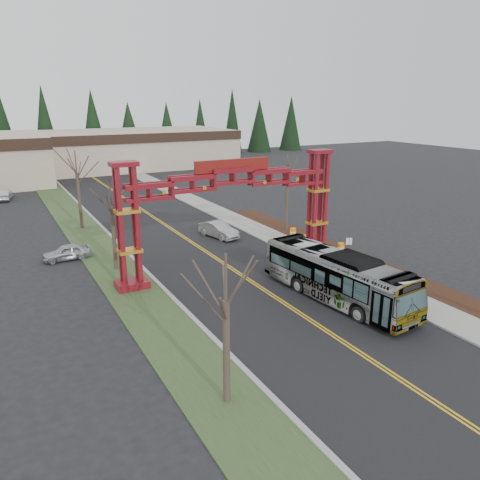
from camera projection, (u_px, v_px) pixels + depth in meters
ground at (415, 390)px, 21.44m from camera, size 200.00×200.00×0.00m
road at (197, 246)px, 42.47m from camera, size 12.00×110.00×0.02m
lane_line_left at (196, 246)px, 42.41m from camera, size 0.12×100.00×0.01m
lane_line_right at (198, 246)px, 42.52m from camera, size 0.12×100.00×0.01m
curb_right at (255, 236)px, 45.26m from camera, size 0.30×110.00×0.15m
sidewalk_right at (268, 234)px, 45.93m from camera, size 2.60×110.00×0.14m
landscape_strip at (405, 279)px, 34.50m from camera, size 2.60×50.00×0.12m
grass_median at (109, 259)px, 38.80m from camera, size 4.00×110.00×0.08m
curb_left at (130, 256)px, 39.64m from camera, size 0.30×110.00×0.15m
gateway_arch at (233, 194)px, 34.86m from camera, size 18.20×1.60×8.90m
retail_building_east at (132, 148)px, 92.27m from camera, size 38.00×20.30×7.00m
conifer_treeline at (68, 131)px, 97.09m from camera, size 116.10×5.60×13.00m
transit_bus at (337, 276)px, 30.61m from camera, size 3.94×12.11×3.31m
silver_sedan at (218, 230)px, 44.99m from camera, size 2.60×4.80×1.50m
parked_car_near_a at (67, 252)px, 38.68m from camera, size 3.85×1.57×1.31m
parked_car_far_a at (4, 195)px, 61.75m from camera, size 2.26×4.66×1.47m
bare_tree_median_near at (226, 301)px, 19.19m from camera, size 3.13×3.13×6.90m
bare_tree_median_mid at (111, 205)px, 35.15m from camera, size 3.13×3.13×7.24m
bare_tree_median_far at (77, 173)px, 46.64m from camera, size 3.32×3.32×7.93m
bare_tree_right_far at (288, 178)px, 45.87m from camera, size 2.89×2.89×7.36m
street_sign at (349, 245)px, 37.78m from camera, size 0.45×0.23×2.08m
barrel_south at (341, 249)px, 39.82m from camera, size 0.58×0.58×1.08m
barrel_mid at (305, 240)px, 42.80m from camera, size 0.48×0.48×0.89m
barrel_north at (293, 233)px, 44.50m from camera, size 0.58×0.58×1.07m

